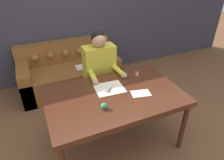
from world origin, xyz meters
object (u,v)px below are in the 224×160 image
Objects in this scene: person at (100,74)px; pin_cushion at (104,106)px; dining_table at (114,99)px; thread_spool at (137,73)px; couch at (69,72)px; scissors at (110,90)px.

pin_cushion is at bearing -107.69° from person.
thread_spool reaches higher than dining_table.
dining_table is at bearing -82.19° from couch.
dining_table is 0.69m from person.
pin_cushion is at bearing -89.70° from couch.
dining_table is 0.92× the size of couch.
pin_cushion is (0.01, -1.78, 0.50)m from couch.
pin_cushion reaches higher than couch.
scissors is at bearing -157.91° from thread_spool.
pin_cushion is (-0.68, -0.50, 0.01)m from thread_spool.
dining_table is at bearing 44.13° from pin_cushion.
thread_spool is at bearing -61.75° from couch.
thread_spool is at bearing 36.12° from pin_cushion.
dining_table is 1.22× the size of person.
pin_cushion is (-0.28, -0.88, 0.13)m from person.
pin_cushion reaches higher than scissors.
dining_table is at bearing -96.22° from person.
couch is at bearing 118.25° from thread_spool.
dining_table is 8.16× the size of scissors.
couch is at bearing 97.79° from scissors.
pin_cushion reaches higher than dining_table.
pin_cushion is at bearing -143.88° from thread_spool.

